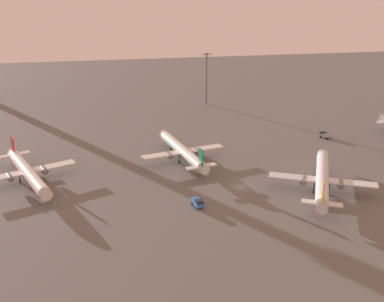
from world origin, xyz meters
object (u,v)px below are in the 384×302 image
airplane_mid_apron (322,179)px  cargo_loader (198,203)px  baggage_tractor (325,135)px  airplane_taxiway_distant (27,172)px  airplane_terminal_side (182,151)px  apron_light_central (206,75)px

airplane_mid_apron → cargo_loader: size_ratio=8.02×
airplane_mid_apron → cargo_loader: bearing=-150.4°
baggage_tractor → airplane_taxiway_distant: bearing=162.4°
airplane_terminal_side → cargo_loader: 32.36m
baggage_tractor → apron_light_central: 64.77m
apron_light_central → cargo_loader: bearing=-102.6°
airplane_mid_apron → baggage_tractor: size_ratio=7.89×
airplane_mid_apron → baggage_tractor: (20.00, 41.86, -2.52)m
airplane_taxiway_distant → airplane_terminal_side: (47.14, 9.30, -0.13)m
cargo_loader → apron_light_central: bearing=-116.5°
cargo_loader → baggage_tractor: size_ratio=0.98×
cargo_loader → apron_light_central: size_ratio=0.19×
airplane_taxiway_distant → cargo_loader: 51.66m
cargo_loader → baggage_tractor: bearing=-155.1°
airplane_mid_apron → airplane_terminal_side: bearing=164.9°
airplane_mid_apron → airplane_terminal_side: size_ratio=1.02×
airplane_taxiway_distant → cargo_loader: (46.22, -22.96, -2.41)m
airplane_mid_apron → airplane_terminal_side: airplane_mid_apron is taller
airplane_mid_apron → airplane_taxiway_distant: 84.66m
airplane_mid_apron → apron_light_central: bearing=122.7°
airplane_mid_apron → cargo_loader: (-36.13, -3.30, -2.52)m
airplane_mid_apron → airplane_taxiway_distant: size_ratio=1.02×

